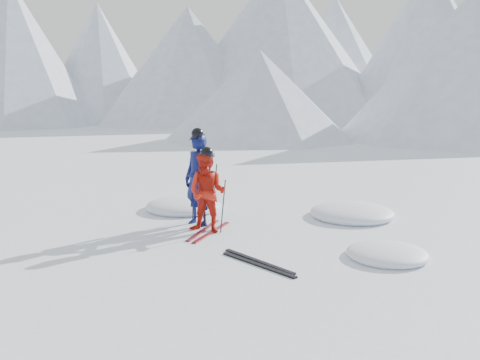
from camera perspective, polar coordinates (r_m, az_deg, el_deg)
The scene contains 12 objects.
ground at distance 9.37m, azimuth 6.35°, elevation -8.15°, with size 160.00×160.00×0.00m, color white.
skier_blue at distance 11.08m, azimuth -4.74°, elevation 0.07°, with size 0.74×0.49×2.03m, color #0D144F.
skier_red at distance 10.51m, azimuth -3.71°, elevation -1.40°, with size 0.82×0.64×1.68m, color red.
pole_blue_left at distance 11.45m, azimuth -5.30°, elevation -1.35°, with size 0.02×0.02×1.35m, color black.
pole_blue_right at distance 11.16m, azimuth -2.90°, elevation -1.61°, with size 0.02×0.02×1.35m, color black.
pole_red_left at distance 10.95m, azimuth -3.99°, elevation -2.46°, with size 0.02×0.02×1.12m, color black.
pole_red_right at distance 10.49m, azimuth -1.92°, elevation -2.98°, with size 0.02×0.02×1.12m, color black.
ski_worn_left at distance 10.78m, azimuth -4.14°, elevation -5.64°, with size 0.09×1.70×0.03m, color black.
ski_worn_right at distance 10.63m, azimuth -3.18°, elevation -5.85°, with size 0.09×1.70×0.03m, color black.
ski_loose_a at distance 8.84m, azimuth 2.07°, elevation -9.09°, with size 0.09×1.70×0.03m, color black.
ski_loose_b at distance 8.67m, azimuth 2.01°, elevation -9.48°, with size 0.09×1.70×0.03m, color black.
snow_lumps at distance 11.78m, azimuth 5.19°, elevation -4.41°, with size 7.13×4.05×0.43m.
Camera 1 is at (4.69, -7.59, 2.86)m, focal length 38.00 mm.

